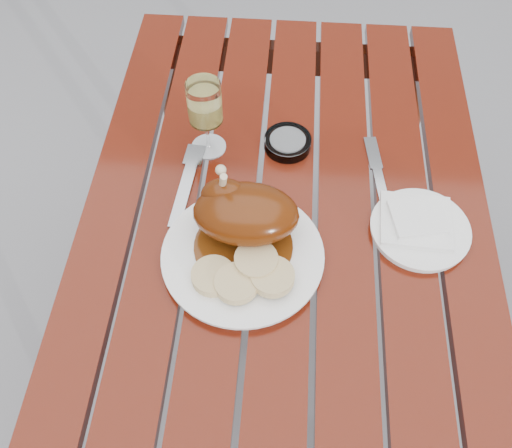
% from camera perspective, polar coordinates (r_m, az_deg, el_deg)
% --- Properties ---
extents(ground, '(60.00, 60.00, 0.00)m').
position_cam_1_polar(ground, '(1.79, 1.97, -12.70)').
color(ground, slate).
rests_on(ground, ground).
extents(table, '(0.80, 1.20, 0.75)m').
position_cam_1_polar(table, '(1.45, 2.39, -6.99)').
color(table, '#631C0B').
rests_on(table, ground).
extents(dinner_plate, '(0.33, 0.33, 0.02)m').
position_cam_1_polar(dinner_plate, '(1.05, -1.33, -3.23)').
color(dinner_plate, white).
rests_on(dinner_plate, table).
extents(roast_duck, '(0.19, 0.19, 0.14)m').
position_cam_1_polar(roast_duck, '(1.03, -1.33, 1.15)').
color(roast_duck, '#542609').
rests_on(roast_duck, dinner_plate).
extents(bread_dumplings, '(0.18, 0.12, 0.03)m').
position_cam_1_polar(bread_dumplings, '(1.00, -1.16, -5.02)').
color(bread_dumplings, '#D3BE80').
rests_on(bread_dumplings, dinner_plate).
extents(wine_glass, '(0.10, 0.10, 0.17)m').
position_cam_1_polar(wine_glass, '(1.17, -5.02, 10.52)').
color(wine_glass, '#CABC5C').
rests_on(wine_glass, table).
extents(side_plate, '(0.24, 0.24, 0.02)m').
position_cam_1_polar(side_plate, '(1.13, 16.07, -0.54)').
color(side_plate, white).
rests_on(side_plate, table).
extents(napkin, '(0.14, 0.13, 0.01)m').
position_cam_1_polar(napkin, '(1.12, 15.68, 0.29)').
color(napkin, white).
rests_on(napkin, side_plate).
extents(ashtray, '(0.13, 0.13, 0.03)m').
position_cam_1_polar(ashtray, '(1.23, 3.17, 8.13)').
color(ashtray, '#B2B7BC').
rests_on(ashtray, table).
extents(fork, '(0.04, 0.20, 0.01)m').
position_cam_1_polar(fork, '(1.16, -7.10, 3.58)').
color(fork, gray).
rests_on(fork, table).
extents(knife, '(0.04, 0.20, 0.01)m').
position_cam_1_polar(knife, '(1.19, 12.35, 3.78)').
color(knife, gray).
rests_on(knife, table).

